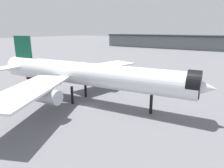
# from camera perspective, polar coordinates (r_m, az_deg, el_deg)

# --- Properties ---
(ground) EXTENTS (900.00, 900.00, 0.00)m
(ground) POSITION_cam_1_polar(r_m,az_deg,el_deg) (53.91, -6.83, -6.48)
(ground) COLOR slate
(airliner_near_gate) EXTENTS (64.40, 58.14, 17.84)m
(airliner_near_gate) POSITION_cam_1_polar(r_m,az_deg,el_deg) (55.70, -7.46, 2.68)
(airliner_near_gate) COLOR white
(airliner_near_gate) RESTS_ON ground
(terminal_building) EXTENTS (177.87, 41.62, 26.28)m
(terminal_building) POSITION_cam_1_polar(r_m,az_deg,el_deg) (227.44, 20.96, 11.09)
(terminal_building) COLOR slate
(terminal_building) RESTS_ON ground
(baggage_tug_wing) EXTENTS (2.96, 3.58, 1.85)m
(baggage_tug_wing) POSITION_cam_1_polar(r_m,az_deg,el_deg) (90.55, -21.99, 2.09)
(baggage_tug_wing) COLOR black
(baggage_tug_wing) RESTS_ON ground
(traffic_cone_near_nose) EXTENTS (0.63, 0.63, 0.78)m
(traffic_cone_near_nose) POSITION_cam_1_polar(r_m,az_deg,el_deg) (92.73, -17.58, 2.42)
(traffic_cone_near_nose) COLOR #F2600C
(traffic_cone_near_nose) RESTS_ON ground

